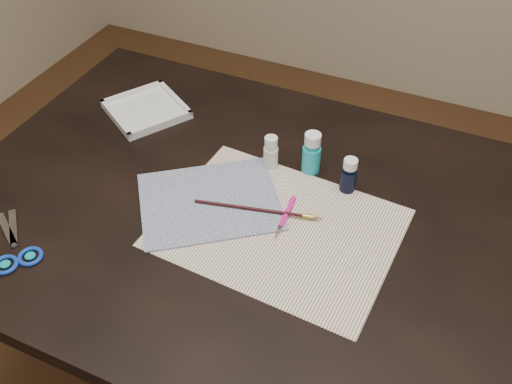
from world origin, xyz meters
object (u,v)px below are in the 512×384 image
at_px(palette_tray, 146,109).
at_px(paint_bottle_navy, 349,175).
at_px(paint_bottle_white, 271,152).
at_px(paint_bottle_cyan, 312,153).
at_px(canvas, 210,201).
at_px(paper, 278,228).
at_px(scissors, 9,241).

bearing_deg(palette_tray, paint_bottle_navy, -6.93).
xyz_separation_m(paint_bottle_white, paint_bottle_navy, (0.18, -0.00, 0.00)).
height_order(paint_bottle_cyan, paint_bottle_navy, paint_bottle_cyan).
relative_size(canvas, paint_bottle_navy, 3.46).
xyz_separation_m(paint_bottle_white, palette_tray, (-0.37, 0.06, -0.03)).
bearing_deg(palette_tray, paper, -26.95).
distance_m(paint_bottle_navy, palette_tray, 0.55).
bearing_deg(paper, paint_bottle_cyan, 90.99).
relative_size(paper, palette_tray, 2.67).
xyz_separation_m(paper, palette_tray, (-0.46, 0.23, 0.01)).
bearing_deg(paper, palette_tray, 153.05).
bearing_deg(paint_bottle_white, palette_tray, 170.37).
height_order(paper, canvas, canvas).
bearing_deg(scissors, paint_bottle_cyan, -103.77).
relative_size(paint_bottle_white, scissors, 0.42).
relative_size(paint_bottle_white, paint_bottle_navy, 0.97).
relative_size(paint_bottle_white, palette_tray, 0.46).
height_order(canvas, paint_bottle_white, paint_bottle_white).
bearing_deg(canvas, paint_bottle_cyan, 49.78).
bearing_deg(paint_bottle_navy, paper, -118.78).
distance_m(paper, scissors, 0.53).
relative_size(canvas, palette_tray, 1.66).
bearing_deg(palette_tray, paint_bottle_cyan, -4.89).
bearing_deg(scissors, paper, -119.25).
bearing_deg(palette_tray, canvas, -37.11).
height_order(canvas, paint_bottle_navy, paint_bottle_navy).
xyz_separation_m(paper, canvas, (-0.16, 0.01, 0.00)).
distance_m(paint_bottle_cyan, paint_bottle_navy, 0.10).
bearing_deg(paint_bottle_cyan, paint_bottle_navy, -16.38).
bearing_deg(paint_bottle_white, paper, -62.14).
distance_m(canvas, scissors, 0.40).
distance_m(paint_bottle_white, paint_bottle_navy, 0.18).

